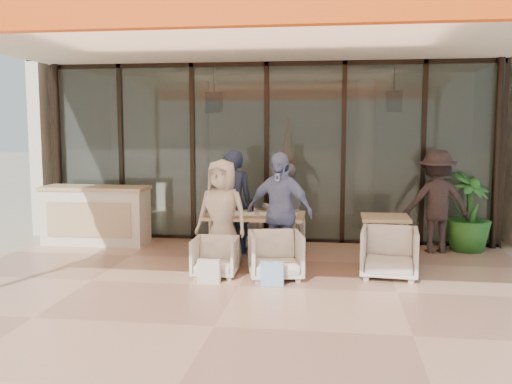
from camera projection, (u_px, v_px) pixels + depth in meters
ground at (239, 288)px, 7.37m from camera, size 70.00×70.00×0.00m
terrace_floor at (239, 288)px, 7.37m from camera, size 8.00×6.00×0.01m
terrace_structure at (234, 27)px, 6.73m from camera, size 8.00×6.00×3.40m
glass_storefront at (267, 153)px, 10.13m from camera, size 8.08×0.10×3.20m
interior_block at (280, 119)px, 12.34m from camera, size 9.05×3.62×3.52m
host_counter at (96, 215)px, 9.97m from camera, size 1.85×0.65×1.04m
dining_table at (254, 218)px, 8.72m from camera, size 1.50×0.90×0.93m
chair_far_left at (238, 227)px, 9.74m from camera, size 0.88×0.84×0.74m
chair_far_right at (287, 232)px, 9.63m from camera, size 0.64×0.60×0.61m
chair_near_left at (215, 255)px, 7.88m from camera, size 0.61×0.57×0.62m
chair_near_right at (275, 253)px, 7.76m from camera, size 0.83×0.80×0.72m
diner_navy at (233, 203)px, 9.19m from camera, size 0.71×0.56×1.71m
diner_grey at (285, 210)px, 9.09m from camera, size 0.84×0.72×1.50m
diner_cream at (222, 214)px, 8.31m from camera, size 0.88×0.67×1.60m
diner_periwinkle at (279, 212)px, 8.19m from camera, size 1.09×0.71×1.72m
tote_bag_cream at (209, 272)px, 7.50m from camera, size 0.30×0.10×0.34m
tote_bag_blue at (272, 274)px, 7.38m from camera, size 0.30×0.10×0.34m
side_table at (385, 223)px, 8.52m from camera, size 0.70×0.70×0.74m
side_chair at (389, 250)px, 7.81m from camera, size 0.82×0.78×0.78m
standing_woman at (436, 202)px, 9.28m from camera, size 1.16×0.74×1.70m
potted_palm at (469, 213)px, 9.39m from camera, size 1.05×1.05×1.33m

